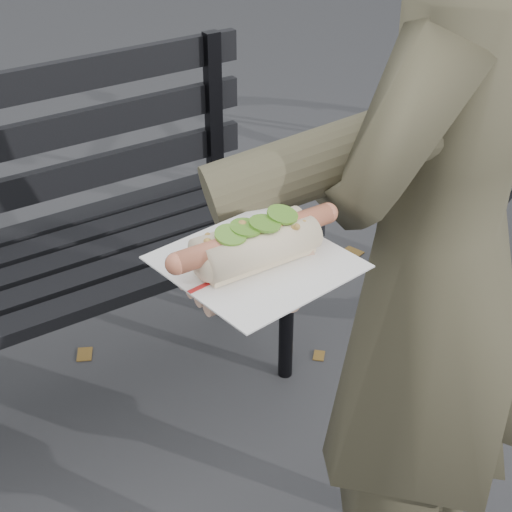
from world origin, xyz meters
The scene contains 3 objects.
person centered at (0.40, 0.01, 0.78)m, with size 0.57×0.37×1.55m, color brown.
held_hotdog centered at (0.19, -0.02, 1.03)m, with size 0.63×0.31×0.20m.
fallen_leaves centered at (0.40, 0.32, 0.00)m, with size 4.68×3.25×0.00m.
Camera 1 is at (-0.41, -0.71, 1.47)m, focal length 55.00 mm.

